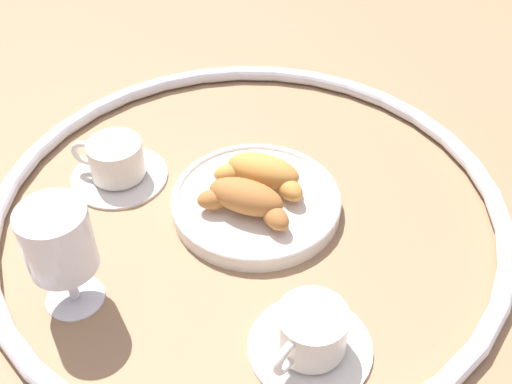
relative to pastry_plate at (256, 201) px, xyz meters
The scene contains 8 objects.
ground_plane 0.02m from the pastry_plate, 44.92° to the left, with size 2.20×2.20×0.00m, color #997551.
table_chrome_rim 0.01m from the pastry_plate, 44.92° to the left, with size 0.68×0.68×0.02m, color silver.
pastry_plate is the anchor object (origin of this frame).
croissant_large 0.04m from the pastry_plate, 102.41° to the right, with size 0.13×0.08×0.04m.
croissant_small 0.04m from the pastry_plate, 77.07° to the left, with size 0.13×0.09×0.04m.
coffee_cup_near 0.21m from the pastry_plate, 10.26° to the right, with size 0.14×0.14×0.06m.
coffee_cup_far 0.23m from the pastry_plate, 112.43° to the left, with size 0.14×0.14×0.06m.
juice_glass_left 0.27m from the pastry_plate, 43.41° to the left, with size 0.08×0.08×0.14m.
Camera 1 is at (-0.09, 0.59, 0.58)m, focal length 43.53 mm.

